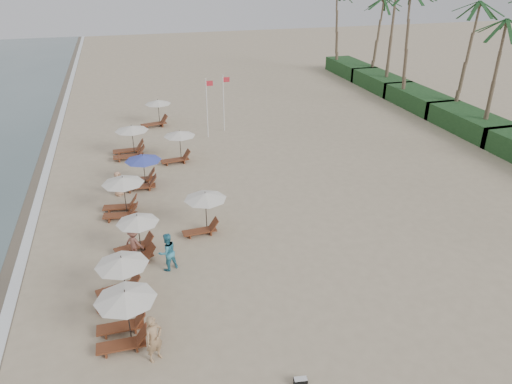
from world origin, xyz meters
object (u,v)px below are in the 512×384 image
object	(u,v)px
inland_station_2	(156,111)
flag_pole_near	(207,105)
lounger_station_2	(135,237)
lounger_station_1	(119,278)
lounger_station_5	(129,142)
inland_station_1	(177,144)
lounger_station_4	(140,171)
inland_station_0	(203,208)
duffel_bag	(301,381)
beachgoer_near	(154,339)
lounger_station_3	(121,195)
beachgoer_mid_b	(134,243)
beachgoer_mid_a	(167,252)
lounger_station_0	(123,315)
beachgoer_far_b	(118,184)

from	to	relation	value
inland_station_2	flag_pole_near	distance (m)	5.70
lounger_station_2	inland_station_2	distance (m)	20.44
lounger_station_2	lounger_station_1	bearing A→B (deg)	-104.04
lounger_station_5	inland_station_1	size ratio (longest dim) A/B	1.04
lounger_station_4	inland_station_2	world-z (taller)	inland_station_2
inland_station_0	inland_station_1	size ratio (longest dim) A/B	0.94
inland_station_2	duffel_bag	bearing A→B (deg)	-85.98
lounger_station_4	beachgoer_near	xyz separation A→B (m)	(-0.49, -15.13, -0.12)
inland_station_1	inland_station_2	bearing A→B (deg)	94.79
lounger_station_3	beachgoer_mid_b	bearing A→B (deg)	-84.44
lounger_station_1	inland_station_1	distance (m)	15.41
beachgoer_mid_a	beachgoer_mid_b	xyz separation A→B (m)	(-1.43, 1.52, -0.17)
inland_station_1	beachgoer_mid_b	world-z (taller)	inland_station_1
inland_station_1	flag_pole_near	world-z (taller)	flag_pole_near
inland_station_2	beachgoer_mid_b	bearing A→B (deg)	-98.14
lounger_station_1	beachgoer_mid_a	xyz separation A→B (m)	(2.17, 1.72, -0.18)
lounger_station_0	beachgoer_mid_a	size ratio (longest dim) A/B	1.33
beachgoer_near	beachgoer_mid_a	world-z (taller)	beachgoer_near
lounger_station_1	lounger_station_5	world-z (taller)	lounger_station_5
lounger_station_2	inland_station_2	size ratio (longest dim) A/B	0.84
lounger_station_5	beachgoer_near	world-z (taller)	lounger_station_5
inland_station_2	beachgoer_far_b	distance (m)	13.53
beachgoer_mid_a	beachgoer_far_b	xyz separation A→B (m)	(-2.00, 8.68, -0.16)
lounger_station_3	lounger_station_5	xyz separation A→B (m)	(0.82, 8.96, -0.10)
lounger_station_5	beachgoer_far_b	xyz separation A→B (m)	(-0.95, -6.33, -0.34)
inland_station_1	inland_station_2	xyz separation A→B (m)	(-0.73, 8.68, -0.08)
beachgoer_mid_b	inland_station_2	bearing A→B (deg)	-59.80
inland_station_2	beachgoer_mid_b	distance (m)	20.44
beachgoer_near	lounger_station_3	bearing A→B (deg)	63.30
lounger_station_1	lounger_station_2	size ratio (longest dim) A/B	1.03
lounger_station_0	beachgoer_far_b	bearing A→B (deg)	89.56
lounger_station_5	inland_station_2	xyz separation A→B (m)	(2.51, 6.73, 0.18)
lounger_station_1	beachgoer_mid_b	xyz separation A→B (m)	(0.74, 3.24, -0.36)
beachgoer_mid_b	flag_pole_near	size ratio (longest dim) A/B	0.32
lounger_station_3	duffel_bag	distance (m)	15.15
beachgoer_mid_b	flag_pole_near	distance (m)	17.59
lounger_station_2	lounger_station_4	world-z (taller)	lounger_station_2
lounger_station_0	lounger_station_5	bearing A→B (deg)	86.87
lounger_station_2	inland_station_1	size ratio (longest dim) A/B	0.89
flag_pole_near	lounger_station_3	bearing A→B (deg)	-121.43
lounger_station_5	inland_station_0	xyz separation A→B (m)	(3.26, -12.12, 0.35)
beachgoer_near	duffel_bag	world-z (taller)	beachgoer_near
lounger_station_2	inland_station_0	size ratio (longest dim) A/B	0.95
beachgoer_near	lounger_station_1	bearing A→B (deg)	75.32
beachgoer_near	duffel_bag	xyz separation A→B (m)	(4.64, -2.52, -0.81)
duffel_bag	lounger_station_2	bearing A→B (deg)	117.26
inland_station_1	beachgoer_far_b	xyz separation A→B (m)	(-4.19, -4.38, -0.59)
lounger_station_3	inland_station_0	distance (m)	5.17
lounger_station_3	beachgoer_mid_b	xyz separation A→B (m)	(0.44, -4.53, -0.45)
lounger_station_3	inland_station_0	size ratio (longest dim) A/B	1.01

